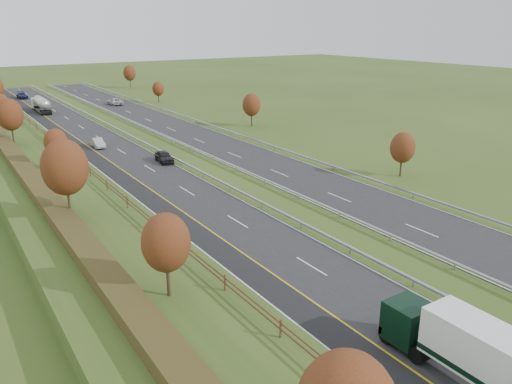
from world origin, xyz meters
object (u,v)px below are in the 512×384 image
car_small_far (22,95)px  road_tanker (41,104)px  car_oncoming (115,102)px  car_dark_near (164,157)px  car_silver_mid (98,143)px

car_small_far → road_tanker: bearing=-90.6°
road_tanker → car_oncoming: (17.77, 1.43, -1.01)m
car_dark_near → car_silver_mid: car_dark_near is taller
road_tanker → car_small_far: size_ratio=1.97×
car_dark_near → car_small_far: car_small_far is taller
car_dark_near → car_oncoming: car_dark_near is taller
car_small_far → car_oncoming: (17.66, -25.15, -0.02)m
car_silver_mid → car_small_far: size_ratio=0.79×
car_dark_near → car_oncoming: size_ratio=0.82×
road_tanker → car_silver_mid: road_tanker is taller
road_tanker → car_small_far: (0.11, 26.59, -1.00)m
car_silver_mid → car_small_far: 68.96m
road_tanker → car_silver_mid: size_ratio=2.49×
car_small_far → car_oncoming: bearing=-55.3°
car_dark_near → car_silver_mid: bearing=116.5°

